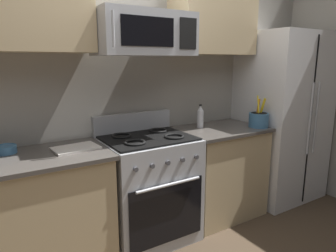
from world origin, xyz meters
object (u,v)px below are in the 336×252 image
object	(u,v)px
utensil_crock	(259,119)
prep_bowl	(5,149)
cutting_board	(76,148)
bottle_vinegar	(200,117)
range_oven	(148,187)
microwave	(144,34)
refrigerator	(282,117)

from	to	relation	value
utensil_crock	prep_bowl	world-z (taller)	utensil_crock
cutting_board	prep_bowl	xyz separation A→B (m)	(-0.45, 0.16, 0.02)
bottle_vinegar	cutting_board	bearing A→B (deg)	-175.00
range_oven	microwave	bearing A→B (deg)	90.01
prep_bowl	utensil_crock	bearing A→B (deg)	-8.66
bottle_vinegar	prep_bowl	distance (m)	1.71
microwave	bottle_vinegar	bearing A→B (deg)	8.01
refrigerator	bottle_vinegar	size ratio (longest dim) A/B	8.06
microwave	refrigerator	bearing A→B (deg)	-1.49
range_oven	prep_bowl	size ratio (longest dim) A/B	7.17
microwave	prep_bowl	world-z (taller)	microwave
range_oven	cutting_board	xyz separation A→B (m)	(-0.60, 0.01, 0.44)
microwave	prep_bowl	xyz separation A→B (m)	(-1.06, 0.14, -0.83)
refrigerator	microwave	world-z (taller)	microwave
microwave	utensil_crock	xyz separation A→B (m)	(1.16, -0.20, -0.78)
refrigerator	bottle_vinegar	xyz separation A→B (m)	(-1.06, 0.14, 0.09)
utensil_crock	prep_bowl	size ratio (longest dim) A/B	2.06
prep_bowl	range_oven	bearing A→B (deg)	-9.11
range_oven	microwave	size ratio (longest dim) A/B	1.38
range_oven	prep_bowl	bearing A→B (deg)	170.89
cutting_board	utensil_crock	bearing A→B (deg)	-5.76
range_oven	bottle_vinegar	xyz separation A→B (m)	(0.65, 0.12, 0.54)
cutting_board	bottle_vinegar	xyz separation A→B (m)	(1.26, 0.11, 0.10)
prep_bowl	cutting_board	bearing A→B (deg)	-19.43
utensil_crock	prep_bowl	distance (m)	2.25
prep_bowl	microwave	bearing A→B (deg)	-7.65
utensil_crock	cutting_board	xyz separation A→B (m)	(-1.77, 0.18, -0.07)
refrigerator	microwave	distance (m)	1.91
utensil_crock	cutting_board	distance (m)	1.78
microwave	prep_bowl	size ratio (longest dim) A/B	5.19
microwave	utensil_crock	world-z (taller)	microwave
range_oven	bottle_vinegar	distance (m)	0.86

